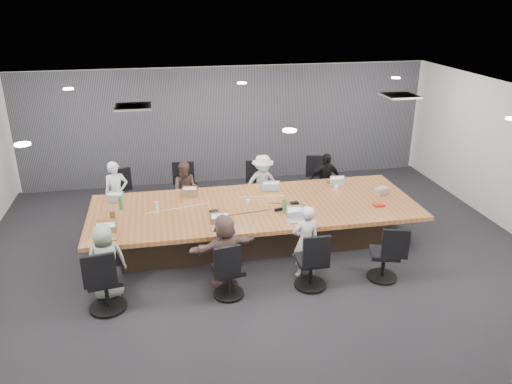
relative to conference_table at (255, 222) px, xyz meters
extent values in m
cube|color=#222227|center=(0.00, -0.50, -0.40)|extent=(10.00, 8.00, 0.00)
cube|color=white|center=(0.00, -0.50, 2.40)|extent=(10.00, 8.00, 0.00)
cube|color=beige|center=(0.00, 3.50, 1.00)|extent=(10.00, 0.00, 2.80)
cube|color=beige|center=(0.00, -4.50, 1.00)|extent=(10.00, 0.00, 2.80)
cube|color=#50505C|center=(0.00, 3.42, 1.00)|extent=(9.80, 0.04, 2.80)
cube|color=#37271C|center=(0.00, 0.00, -0.07)|extent=(4.80, 1.40, 0.66)
cube|color=#9F6135|center=(0.00, 0.00, 0.30)|extent=(6.00, 2.20, 0.08)
imported|color=silver|center=(-2.57, 1.35, 0.25)|extent=(0.53, 0.41, 1.30)
cube|color=#B2B2B7|center=(-2.57, 0.80, 0.35)|extent=(0.34, 0.27, 0.02)
imported|color=#4B342F|center=(-1.17, 1.35, 0.21)|extent=(0.64, 0.53, 1.21)
cube|color=#8C6647|center=(-1.17, 0.80, 0.35)|extent=(0.32, 0.25, 0.02)
imported|color=silver|center=(0.43, 1.35, 0.23)|extent=(0.85, 0.53, 1.26)
cube|color=#B2B2B7|center=(0.43, 0.80, 0.35)|extent=(0.37, 0.27, 0.02)
imported|color=black|center=(1.82, 1.35, 0.21)|extent=(0.73, 0.33, 1.22)
cube|color=#B2B2B7|center=(1.82, 0.80, 0.35)|extent=(0.31, 0.22, 0.02)
imported|color=gray|center=(-2.57, -1.35, 0.21)|extent=(0.66, 0.49, 1.22)
cube|color=#8C6647|center=(-2.57, -0.80, 0.35)|extent=(0.36, 0.27, 0.02)
imported|color=brown|center=(-0.75, -1.35, 0.21)|extent=(1.18, 0.63, 1.22)
cube|color=#8C6647|center=(-0.75, -0.80, 0.35)|extent=(0.34, 0.25, 0.02)
imported|color=silver|center=(0.57, -1.35, 0.23)|extent=(0.49, 0.35, 1.26)
cube|color=#B2B2B7|center=(0.57, -0.80, 0.35)|extent=(0.30, 0.21, 0.02)
cylinder|color=#31783E|center=(-2.41, 0.31, 0.46)|extent=(0.08, 0.08, 0.24)
cylinder|color=#31783E|center=(0.46, -0.39, 0.46)|extent=(0.08, 0.08, 0.25)
cylinder|color=silver|center=(-1.77, 0.01, 0.45)|extent=(0.08, 0.08, 0.22)
cylinder|color=white|center=(-0.12, 0.08, 0.38)|extent=(0.08, 0.08, 0.09)
cylinder|color=white|center=(1.72, 0.42, 0.39)|extent=(0.11, 0.11, 0.11)
cylinder|color=brown|center=(-2.54, -0.02, 0.40)|extent=(0.12, 0.12, 0.11)
cube|color=black|center=(-0.78, -0.15, 0.35)|extent=(0.18, 0.14, 0.03)
cube|color=black|center=(0.74, -0.04, 0.35)|extent=(0.16, 0.12, 0.03)
cube|color=black|center=(0.37, -0.32, 0.37)|extent=(0.15, 0.07, 0.06)
cube|color=tan|center=(2.52, 0.07, 0.41)|extent=(0.29, 0.24, 0.14)
cube|color=red|center=(2.24, -0.47, 0.36)|extent=(0.20, 0.14, 0.04)
camera|label=1|loc=(-1.63, -8.28, 4.02)|focal=35.00mm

